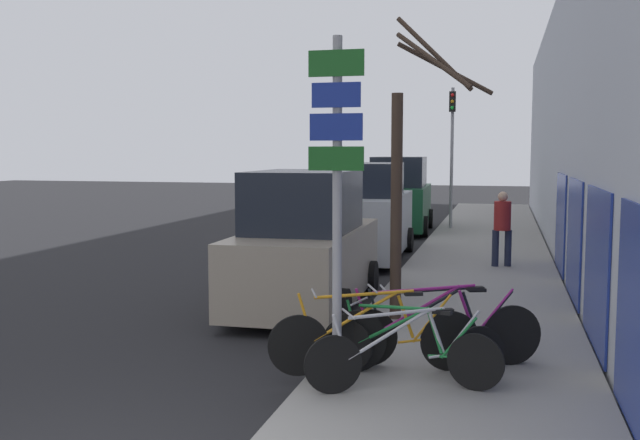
% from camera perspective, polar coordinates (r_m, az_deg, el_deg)
% --- Properties ---
extents(ground_plane, '(80.00, 80.00, 0.00)m').
position_cam_1_polar(ground_plane, '(16.17, 3.36, -3.84)').
color(ground_plane, black).
extents(sidewalk_curb, '(3.20, 32.00, 0.15)m').
position_cam_1_polar(sidewalk_curb, '(18.64, 12.91, -2.49)').
color(sidewalk_curb, gray).
rests_on(sidewalk_curb, ground).
extents(building_facade, '(0.23, 32.00, 6.50)m').
position_cam_1_polar(building_facade, '(18.42, 18.61, 7.09)').
color(building_facade, '#B2B7C1').
rests_on(building_facade, ground).
extents(signpost, '(0.58, 0.12, 3.65)m').
position_cam_1_polar(signpost, '(7.37, 1.36, 2.45)').
color(signpost, '#939399').
rests_on(signpost, sidewalk_curb).
extents(bicycle_0, '(1.98, 1.08, 0.84)m').
position_cam_1_polar(bicycle_0, '(7.65, 7.02, -10.56)').
color(bicycle_0, black).
rests_on(bicycle_0, sidewalk_curb).
extents(bicycle_1, '(2.03, 0.59, 0.83)m').
position_cam_1_polar(bicycle_1, '(7.88, 7.11, -10.11)').
color(bicycle_1, black).
rests_on(bicycle_1, sidewalk_curb).
extents(bicycle_2, '(2.26, 0.90, 0.94)m').
position_cam_1_polar(bicycle_2, '(8.08, 4.44, -9.40)').
color(bicycle_2, black).
rests_on(bicycle_2, sidewalk_curb).
extents(bicycle_3, '(2.36, 1.02, 0.97)m').
position_cam_1_polar(bicycle_3, '(8.33, 9.20, -8.92)').
color(bicycle_3, black).
rests_on(bicycle_3, sidewalk_curb).
extents(bicycle_4, '(2.24, 0.83, 0.92)m').
position_cam_1_polar(bicycle_4, '(8.50, 9.64, -8.76)').
color(bicycle_4, black).
rests_on(bicycle_4, sidewalk_curb).
extents(parked_car_0, '(2.03, 4.43, 2.31)m').
position_cam_1_polar(parked_car_0, '(11.91, -1.14, -2.18)').
color(parked_car_0, gray).
rests_on(parked_car_0, ground).
extents(parked_car_1, '(2.17, 4.77, 2.35)m').
position_cam_1_polar(parked_car_1, '(17.36, 3.57, 0.39)').
color(parked_car_1, '#B2B7BC').
rests_on(parked_car_1, ground).
extents(parked_car_2, '(2.16, 4.39, 2.45)m').
position_cam_1_polar(parked_car_2, '(23.30, 6.37, 1.74)').
color(parked_car_2, '#144728').
rests_on(parked_car_2, ground).
extents(pedestrian_near, '(0.41, 0.36, 1.62)m').
position_cam_1_polar(pedestrian_near, '(15.82, 14.38, -0.25)').
color(pedestrian_near, '#1E2338').
rests_on(pedestrian_near, sidewalk_curb).
extents(street_tree, '(1.44, 1.17, 4.40)m').
position_cam_1_polar(street_tree, '(10.46, 6.70, 3.07)').
color(street_tree, '#3D2D23').
rests_on(street_tree, sidewalk_curb).
extents(traffic_light, '(0.20, 0.30, 4.50)m').
position_cam_1_polar(traffic_light, '(23.34, 10.52, 6.43)').
color(traffic_light, '#939399').
rests_on(traffic_light, sidewalk_curb).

